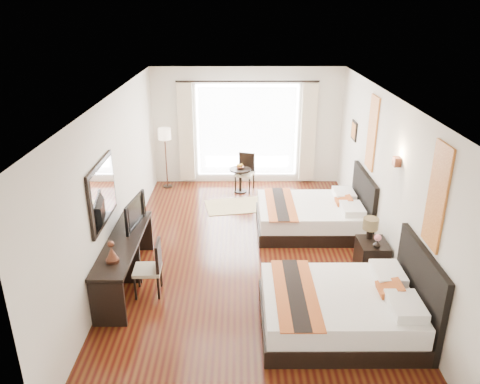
{
  "coord_description": "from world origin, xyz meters",
  "views": [
    {
      "loc": [
        -0.21,
        -7.18,
        4.16
      ],
      "look_at": [
        -0.18,
        0.11,
        1.19
      ],
      "focal_mm": 35.0,
      "sensor_mm": 36.0,
      "label": 1
    }
  ],
  "objects_px": {
    "nightstand": "(372,257)",
    "desk_chair": "(149,278)",
    "table_lamp": "(371,225)",
    "window_chair": "(245,179)",
    "floor_lamp": "(165,138)",
    "bed_far": "(314,215)",
    "television": "(130,212)",
    "fruit_bowl": "(240,168)",
    "console_desk": "(125,262)",
    "side_table": "(240,180)",
    "vase": "(377,247)",
    "bed_near": "(345,308)"
  },
  "relations": [
    {
      "from": "nightstand",
      "to": "desk_chair",
      "type": "xyz_separation_m",
      "value": [
        -3.55,
        -0.61,
        -0.01
      ]
    },
    {
      "from": "table_lamp",
      "to": "window_chair",
      "type": "relative_size",
      "value": 0.46
    },
    {
      "from": "desk_chair",
      "to": "floor_lamp",
      "type": "height_order",
      "value": "floor_lamp"
    },
    {
      "from": "bed_far",
      "to": "television",
      "type": "bearing_deg",
      "value": -157.43
    },
    {
      "from": "nightstand",
      "to": "fruit_bowl",
      "type": "relative_size",
      "value": 2.96
    },
    {
      "from": "nightstand",
      "to": "console_desk",
      "type": "xyz_separation_m",
      "value": [
        -3.98,
        -0.33,
        0.11
      ]
    },
    {
      "from": "side_table",
      "to": "fruit_bowl",
      "type": "relative_size",
      "value": 3.0
    },
    {
      "from": "side_table",
      "to": "vase",
      "type": "bearing_deg",
      "value": -59.91
    },
    {
      "from": "television",
      "to": "floor_lamp",
      "type": "bearing_deg",
      "value": 7.82
    },
    {
      "from": "television",
      "to": "fruit_bowl",
      "type": "relative_size",
      "value": 4.35
    },
    {
      "from": "side_table",
      "to": "bed_near",
      "type": "bearing_deg",
      "value": -74.24
    },
    {
      "from": "bed_near",
      "to": "bed_far",
      "type": "height_order",
      "value": "bed_near"
    },
    {
      "from": "bed_far",
      "to": "console_desk",
      "type": "relative_size",
      "value": 0.94
    },
    {
      "from": "bed_near",
      "to": "desk_chair",
      "type": "bearing_deg",
      "value": 163.55
    },
    {
      "from": "floor_lamp",
      "to": "console_desk",
      "type": "bearing_deg",
      "value": -90.88
    },
    {
      "from": "nightstand",
      "to": "table_lamp",
      "type": "height_order",
      "value": "table_lamp"
    },
    {
      "from": "vase",
      "to": "television",
      "type": "bearing_deg",
      "value": 174.16
    },
    {
      "from": "bed_far",
      "to": "vase",
      "type": "distance_m",
      "value": 1.91
    },
    {
      "from": "console_desk",
      "to": "side_table",
      "type": "bearing_deg",
      "value": 64.66
    },
    {
      "from": "vase",
      "to": "bed_near",
      "type": "bearing_deg",
      "value": -120.87
    },
    {
      "from": "table_lamp",
      "to": "side_table",
      "type": "relative_size",
      "value": 0.7
    },
    {
      "from": "nightstand",
      "to": "floor_lamp",
      "type": "bearing_deg",
      "value": 135.53
    },
    {
      "from": "side_table",
      "to": "fruit_bowl",
      "type": "xyz_separation_m",
      "value": [
        -0.01,
        0.01,
        0.31
      ]
    },
    {
      "from": "table_lamp",
      "to": "window_chair",
      "type": "height_order",
      "value": "table_lamp"
    },
    {
      "from": "nightstand",
      "to": "fruit_bowl",
      "type": "bearing_deg",
      "value": 121.41
    },
    {
      "from": "bed_far",
      "to": "vase",
      "type": "bearing_deg",
      "value": -67.64
    },
    {
      "from": "television",
      "to": "bed_far",
      "type": "bearing_deg",
      "value": -58.91
    },
    {
      "from": "console_desk",
      "to": "table_lamp",
      "type": "bearing_deg",
      "value": 6.93
    },
    {
      "from": "television",
      "to": "floor_lamp",
      "type": "relative_size",
      "value": 0.57
    },
    {
      "from": "vase",
      "to": "fruit_bowl",
      "type": "bearing_deg",
      "value": 120.14
    },
    {
      "from": "bed_far",
      "to": "nightstand",
      "type": "xyz_separation_m",
      "value": [
        0.72,
        -1.56,
        -0.03
      ]
    },
    {
      "from": "fruit_bowl",
      "to": "bed_far",
      "type": "bearing_deg",
      "value": -53.84
    },
    {
      "from": "desk_chair",
      "to": "side_table",
      "type": "distance_m",
      "value": 4.37
    },
    {
      "from": "bed_far",
      "to": "window_chair",
      "type": "xyz_separation_m",
      "value": [
        -1.32,
        2.09,
        -0.04
      ]
    },
    {
      "from": "desk_chair",
      "to": "side_table",
      "type": "bearing_deg",
      "value": -111.14
    },
    {
      "from": "nightstand",
      "to": "television",
      "type": "distance_m",
      "value": 4.03
    },
    {
      "from": "floor_lamp",
      "to": "side_table",
      "type": "height_order",
      "value": "floor_lamp"
    },
    {
      "from": "bed_near",
      "to": "television",
      "type": "height_order",
      "value": "television"
    },
    {
      "from": "vase",
      "to": "console_desk",
      "type": "height_order",
      "value": "console_desk"
    },
    {
      "from": "floor_lamp",
      "to": "window_chair",
      "type": "distance_m",
      "value": 2.11
    },
    {
      "from": "console_desk",
      "to": "television",
      "type": "relative_size",
      "value": 2.65
    },
    {
      "from": "floor_lamp",
      "to": "side_table",
      "type": "bearing_deg",
      "value": -10.11
    },
    {
      "from": "floor_lamp",
      "to": "side_table",
      "type": "xyz_separation_m",
      "value": [
        1.76,
        -0.31,
        -0.93
      ]
    },
    {
      "from": "vase",
      "to": "floor_lamp",
      "type": "bearing_deg",
      "value": 134.19
    },
    {
      "from": "console_desk",
      "to": "fruit_bowl",
      "type": "xyz_separation_m",
      "value": [
        1.81,
        3.87,
        0.22
      ]
    },
    {
      "from": "television",
      "to": "fruit_bowl",
      "type": "height_order",
      "value": "television"
    },
    {
      "from": "console_desk",
      "to": "window_chair",
      "type": "bearing_deg",
      "value": 64.13
    },
    {
      "from": "desk_chair",
      "to": "bed_far",
      "type": "bearing_deg",
      "value": -144.89
    },
    {
      "from": "side_table",
      "to": "window_chair",
      "type": "bearing_deg",
      "value": 50.33
    },
    {
      "from": "window_chair",
      "to": "bed_far",
      "type": "bearing_deg",
      "value": 50.28
    }
  ]
}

